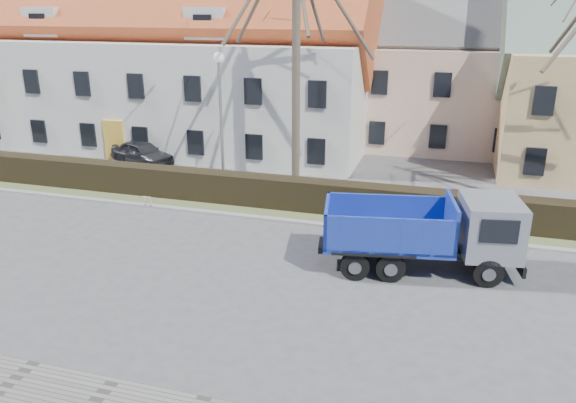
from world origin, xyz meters
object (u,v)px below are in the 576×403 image
(dump_truck, at_px, (413,232))
(cart_frame, at_px, (144,201))
(parked_car_a, at_px, (142,153))
(streetlight, at_px, (221,126))

(dump_truck, height_order, cart_frame, dump_truck)
(cart_frame, height_order, parked_car_a, parked_car_a)
(streetlight, bearing_deg, parked_car_a, 150.48)
(dump_truck, relative_size, streetlight, 1.01)
(cart_frame, bearing_deg, dump_truck, -13.33)
(dump_truck, xyz_separation_m, cart_frame, (-11.34, 2.69, -0.99))
(cart_frame, distance_m, parked_car_a, 6.93)
(streetlight, bearing_deg, dump_truck, -30.72)
(dump_truck, distance_m, cart_frame, 11.70)
(dump_truck, bearing_deg, cart_frame, 156.76)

